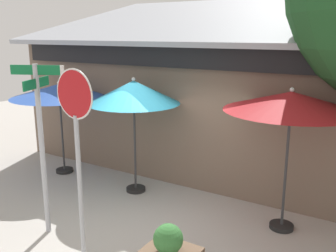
% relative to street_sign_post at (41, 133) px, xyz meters
% --- Properties ---
extents(ground_plane, '(28.00, 28.00, 0.10)m').
position_rel_street_sign_post_xyz_m(ground_plane, '(1.21, 1.28, -1.91)').
color(ground_plane, '#ADA8A0').
extents(cafe_building, '(9.90, 6.00, 4.67)m').
position_rel_street_sign_post_xyz_m(cafe_building, '(0.60, 5.82, -0.09)').
color(cafe_building, '#705B4C').
rests_on(cafe_building, ground).
extents(street_sign_post, '(0.86, 0.81, 3.04)m').
position_rel_street_sign_post_xyz_m(street_sign_post, '(0.00, 0.00, 0.00)').
color(street_sign_post, '#A8AAB2').
rests_on(street_sign_post, ground).
extents(stop_sign, '(0.73, 0.07, 3.05)m').
position_rel_street_sign_post_xyz_m(stop_sign, '(1.24, -0.37, 0.24)').
color(stop_sign, '#A8AAB2').
rests_on(stop_sign, ground).
extents(patio_umbrella_royal_blue_left, '(2.39, 2.39, 2.38)m').
position_rel_street_sign_post_xyz_m(patio_umbrella_royal_blue_left, '(-2.05, 2.31, 0.26)').
color(patio_umbrella_royal_blue_left, black).
rests_on(patio_umbrella_royal_blue_left, ground).
extents(patio_umbrella_teal_center, '(2.02, 2.02, 2.61)m').
position_rel_street_sign_post_xyz_m(patio_umbrella_teal_center, '(0.26, 2.32, 0.41)').
color(patio_umbrella_teal_center, black).
rests_on(patio_umbrella_teal_center, ground).
extents(patio_umbrella_crimson_right, '(2.32, 2.32, 2.63)m').
position_rel_street_sign_post_xyz_m(patio_umbrella_crimson_right, '(3.59, 2.36, 0.51)').
color(patio_umbrella_crimson_right, black).
rests_on(patio_umbrella_crimson_right, ground).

